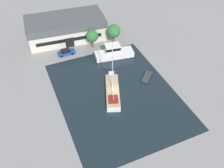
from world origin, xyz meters
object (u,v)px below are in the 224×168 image
warehouse_building (66,28)px  quay_tree_near_building (114,31)px  sailboat_moored (113,91)px  motor_cruiser (114,53)px  small_dinghy (147,77)px  quay_tree_by_water (92,36)px  parked_car (66,52)px

warehouse_building → quay_tree_near_building: bearing=-31.7°
warehouse_building → sailboat_moored: (3.02, -26.86, -2.46)m
sailboat_moored → motor_cruiser: size_ratio=1.25×
motor_cruiser → quay_tree_near_building: bearing=-15.1°
motor_cruiser → sailboat_moored: bearing=164.0°
motor_cruiser → small_dinghy: motor_cruiser is taller
quay_tree_by_water → small_dinghy: 19.38m
parked_car → motor_cruiser: bearing=62.7°
quay_tree_by_water → small_dinghy: (7.48, -17.56, -3.36)m
parked_car → small_dinghy: parked_car is taller
warehouse_building → small_dinghy: bearing=-57.7°
quay_tree_by_water → motor_cruiser: 7.80m
quay_tree_near_building → parked_car: size_ratio=1.28×
warehouse_building → quay_tree_near_building: (11.27, -8.62, 0.94)m
warehouse_building → small_dinghy: size_ratio=5.40×
quay_tree_by_water → warehouse_building: bearing=123.8°
parked_car → quay_tree_by_water: bearing=94.9°
warehouse_building → quay_tree_by_water: warehouse_building is taller
quay_tree_near_building → motor_cruiser: quay_tree_near_building is taller
quay_tree_by_water → parked_car: bearing=-176.5°
warehouse_building → parked_car: 8.98m
parked_car → motor_cruiser: 12.85m
parked_car → small_dinghy: (15.26, -17.08, -0.55)m
quay_tree_near_building → quay_tree_by_water: (-6.04, 0.81, -0.47)m
warehouse_building → parked_car: size_ratio=4.91×
motor_cruiser → small_dinghy: 11.69m
small_dinghy → motor_cruiser: bearing=-23.6°
parked_car → quay_tree_near_building: bearing=90.0°
quay_tree_near_building → sailboat_moored: 20.31m
parked_car → small_dinghy: 22.91m
sailboat_moored → warehouse_building: bearing=117.1°
quay_tree_by_water → motor_cruiser: (3.47, -6.64, -2.15)m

